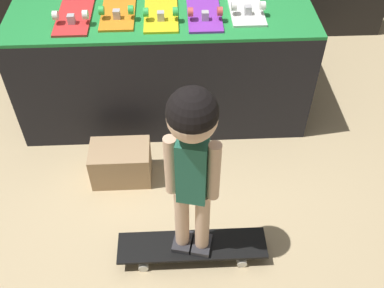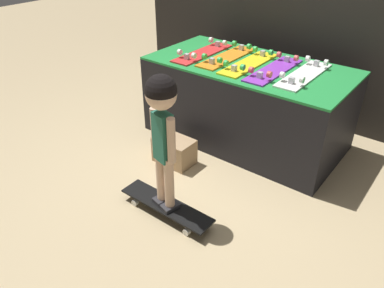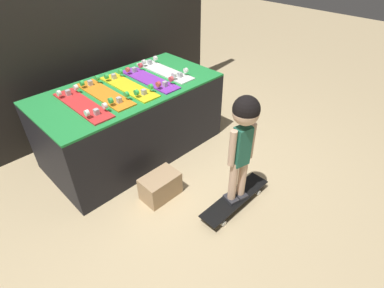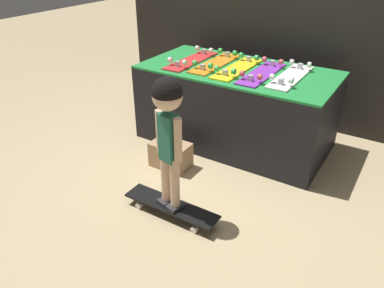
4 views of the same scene
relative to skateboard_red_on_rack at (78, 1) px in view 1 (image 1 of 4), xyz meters
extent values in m
plane|color=tan|center=(0.51, -0.50, -0.79)|extent=(16.00, 16.00, 0.00)
cube|color=black|center=(0.51, 0.03, -0.42)|extent=(1.85, 0.95, 0.76)
cube|color=#23893D|center=(0.51, 0.03, -0.03)|extent=(1.85, 0.95, 0.02)
cube|color=red|center=(0.00, 0.00, -0.01)|extent=(0.20, 0.76, 0.01)
cube|color=#B7B7BC|center=(0.00, -0.25, 0.02)|extent=(0.04, 0.04, 0.05)
cylinder|color=white|center=(0.08, -0.25, 0.05)|extent=(0.03, 0.05, 0.05)
cylinder|color=white|center=(-0.08, -0.25, 0.05)|extent=(0.03, 0.05, 0.05)
cube|color=#B7B7BC|center=(0.26, -0.21, 0.02)|extent=(0.04, 0.04, 0.05)
cylinder|color=green|center=(0.34, -0.21, 0.05)|extent=(0.03, 0.05, 0.05)
cylinder|color=green|center=(0.17, -0.21, 0.05)|extent=(0.03, 0.05, 0.05)
cube|color=yellow|center=(0.51, 0.01, -0.01)|extent=(0.20, 0.76, 0.01)
cube|color=#B7B7BC|center=(0.51, -0.24, 0.02)|extent=(0.04, 0.04, 0.05)
cylinder|color=green|center=(0.59, -0.24, 0.05)|extent=(0.03, 0.05, 0.05)
cylinder|color=green|center=(0.43, -0.24, 0.05)|extent=(0.03, 0.05, 0.05)
cube|color=purple|center=(0.77, 0.00, -0.01)|extent=(0.20, 0.76, 0.01)
cube|color=#B7B7BC|center=(0.77, -0.25, 0.02)|extent=(0.04, 0.04, 0.05)
cylinder|color=#D84C4C|center=(0.85, -0.25, 0.05)|extent=(0.03, 0.05, 0.05)
cylinder|color=#D84C4C|center=(0.68, -0.25, 0.05)|extent=(0.03, 0.05, 0.05)
cube|color=#B7B7BC|center=(1.02, -0.20, 0.02)|extent=(0.04, 0.04, 0.05)
cylinder|color=white|center=(1.10, -0.20, 0.05)|extent=(0.03, 0.05, 0.05)
cylinder|color=white|center=(0.94, -0.20, 0.05)|extent=(0.03, 0.05, 0.05)
cube|color=black|center=(0.64, -1.31, -0.71)|extent=(0.78, 0.18, 0.01)
cube|color=#B7B7BC|center=(0.90, -1.31, -0.74)|extent=(0.04, 0.04, 0.05)
cylinder|color=white|center=(0.90, -1.23, -0.77)|extent=(0.05, 0.03, 0.05)
cylinder|color=white|center=(0.90, -1.39, -0.77)|extent=(0.05, 0.03, 0.05)
cube|color=#B7B7BC|center=(0.38, -1.31, -0.74)|extent=(0.04, 0.04, 0.05)
cylinder|color=white|center=(0.38, -1.23, -0.77)|extent=(0.05, 0.03, 0.05)
cylinder|color=white|center=(0.38, -1.39, -0.77)|extent=(0.05, 0.03, 0.05)
cube|color=#2D2D33|center=(0.69, -1.32, -0.69)|extent=(0.12, 0.15, 0.03)
cylinder|color=#DBB293|center=(0.69, -1.32, -0.47)|extent=(0.07, 0.07, 0.41)
cube|color=#2D2D33|center=(0.59, -1.30, -0.69)|extent=(0.12, 0.15, 0.03)
cylinder|color=#DBB293|center=(0.59, -1.30, -0.47)|extent=(0.07, 0.07, 0.41)
cube|color=#236651|center=(0.64, -1.31, -0.12)|extent=(0.15, 0.12, 0.36)
cylinder|color=#DBB293|center=(0.73, -1.33, -0.10)|extent=(0.06, 0.06, 0.33)
cylinder|color=#DBB293|center=(0.55, -1.29, -0.10)|extent=(0.06, 0.06, 0.33)
sphere|color=#DBB293|center=(0.64, -1.31, 0.19)|extent=(0.20, 0.20, 0.20)
sphere|color=black|center=(0.64, -1.31, 0.22)|extent=(0.21, 0.21, 0.21)
cube|color=tan|center=(0.24, -0.74, -0.67)|extent=(0.36, 0.23, 0.24)
camera|label=1|loc=(0.58, -2.59, 1.33)|focal=42.00mm
camera|label=2|loc=(2.11, -2.88, 1.15)|focal=35.00mm
camera|label=3|loc=(-0.98, -2.37, 1.30)|focal=28.00mm
camera|label=4|loc=(1.99, -3.15, 1.10)|focal=35.00mm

